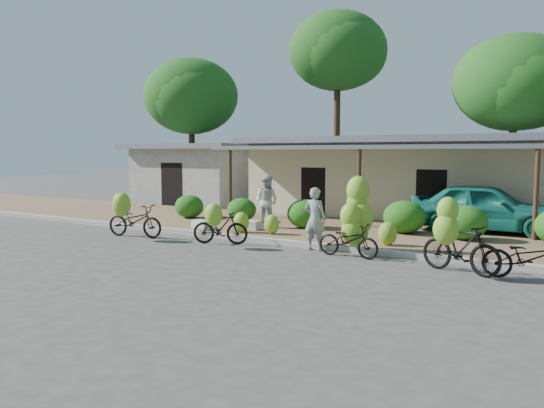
{
  "coord_description": "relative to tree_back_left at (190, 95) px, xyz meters",
  "views": [
    {
      "loc": [
        7.22,
        -11.26,
        2.7
      ],
      "look_at": [
        -0.98,
        1.9,
        1.2
      ],
      "focal_mm": 35.0,
      "sensor_mm": 36.0,
      "label": 1
    }
  ],
  "objects": [
    {
      "name": "ground",
      "position": [
        13.69,
        -13.11,
        -6.1
      ],
      "size": [
        100.0,
        100.0,
        0.0
      ],
      "primitive_type": "plane",
      "color": "#403E3B",
      "rests_on": "ground"
    },
    {
      "name": "sidewalk",
      "position": [
        13.69,
        -8.11,
        -6.04
      ],
      "size": [
        60.0,
        6.0,
        0.12
      ],
      "primitive_type": "cube",
      "color": "#896A4A",
      "rests_on": "ground"
    },
    {
      "name": "curb",
      "position": [
        13.69,
        -11.11,
        -6.03
      ],
      "size": [
        60.0,
        0.25,
        0.15
      ],
      "primitive_type": "cube",
      "color": "#A8A399",
      "rests_on": "ground"
    },
    {
      "name": "shop_main",
      "position": [
        13.69,
        -2.18,
        -4.38
      ],
      "size": [
        13.0,
        8.5,
        3.35
      ],
      "color": "beige",
      "rests_on": "ground"
    },
    {
      "name": "shop_grey",
      "position": [
        2.69,
        -2.12,
        -4.48
      ],
      "size": [
        7.0,
        6.0,
        3.15
      ],
      "color": "#AFB0AB",
      "rests_on": "ground"
    },
    {
      "name": "tree_back_left",
      "position": [
        0.0,
        0.0,
        0.0
      ],
      "size": [
        5.61,
        5.53,
        8.21
      ],
      "color": "#4E2E1F",
      "rests_on": "ground"
    },
    {
      "name": "tree_far_center",
      "position": [
        8.0,
        3.0,
        2.28
      ],
      "size": [
        5.5,
        5.41,
        10.45
      ],
      "color": "#4E2E1F",
      "rests_on": "ground"
    },
    {
      "name": "tree_center_right",
      "position": [
        17.0,
        3.5,
        0.0
      ],
      "size": [
        5.76,
        5.69,
        8.28
      ],
      "color": "#4E2E1F",
      "rests_on": "ground"
    },
    {
      "name": "hedge_0",
      "position": [
        7.07,
        -8.37,
        -5.52
      ],
      "size": [
        1.18,
        1.07,
        0.92
      ],
      "primitive_type": "ellipsoid",
      "color": "#1D5C15",
      "rests_on": "sidewalk"
    },
    {
      "name": "hedge_1",
      "position": [
        9.42,
        -8.11,
        -5.54
      ],
      "size": [
        1.14,
        1.02,
        0.89
      ],
      "primitive_type": "ellipsoid",
      "color": "#1D5C15",
      "rests_on": "sidewalk"
    },
    {
      "name": "hedge_2",
      "position": [
        12.31,
        -8.43,
        -5.49
      ],
      "size": [
        1.27,
        1.14,
        0.99
      ],
      "primitive_type": "ellipsoid",
      "color": "#1D5C15",
      "rests_on": "sidewalk"
    },
    {
      "name": "hedge_3",
      "position": [
        15.59,
        -7.78,
        -5.45
      ],
      "size": [
        1.36,
        1.22,
        1.06
      ],
      "primitive_type": "ellipsoid",
      "color": "#1D5C15",
      "rests_on": "sidewalk"
    },
    {
      "name": "hedge_4",
      "position": [
        17.52,
        -8.1,
        -5.46
      ],
      "size": [
        1.32,
        1.19,
        1.03
      ],
      "primitive_type": "ellipsoid",
      "color": "#1D5C15",
      "rests_on": "sidewalk"
    },
    {
      "name": "bike_far_left",
      "position": [
        8.26,
        -12.47,
        -5.49
      ],
      "size": [
        2.09,
        1.41,
        1.49
      ],
      "rotation": [
        0.0,
        0.0,
        1.74
      ],
      "color": "black",
      "rests_on": "ground"
    },
    {
      "name": "bike_left",
      "position": [
        11.43,
        -12.1,
        -5.52
      ],
      "size": [
        1.73,
        1.36,
        1.29
      ],
      "rotation": [
        0.0,
        0.0,
        1.94
      ],
      "color": "black",
      "rests_on": "ground"
    },
    {
      "name": "bike_center",
      "position": [
        15.42,
        -11.49,
        -5.27
      ],
      "size": [
        1.69,
        1.18,
        2.1
      ],
      "rotation": [
        0.0,
        0.0,
        1.54
      ],
      "color": "black",
      "rests_on": "ground"
    },
    {
      "name": "bike_right",
      "position": [
        18.27,
        -12.29,
        -5.4
      ],
      "size": [
        1.99,
        1.39,
        1.76
      ],
      "rotation": [
        0.0,
        0.0,
        1.28
      ],
      "color": "black",
      "rests_on": "ground"
    },
    {
      "name": "bike_far_right",
      "position": [
        19.69,
        -12.18,
        -5.61
      ],
      "size": [
        1.89,
        0.69,
        0.99
      ],
      "rotation": [
        0.0,
        0.0,
        1.59
      ],
      "color": "black",
      "rests_on": "ground"
    },
    {
      "name": "loose_banana_a",
      "position": [
        11.02,
        -10.4,
        -5.65
      ],
      "size": [
        0.53,
        0.45,
        0.67
      ],
      "primitive_type": "ellipsoid",
      "color": "#7BC030",
      "rests_on": "sidewalk"
    },
    {
      "name": "loose_banana_b",
      "position": [
        12.06,
        -10.19,
        -5.67
      ],
      "size": [
        0.5,
        0.42,
        0.62
      ],
      "primitive_type": "ellipsoid",
      "color": "#7BC030",
      "rests_on": "sidewalk"
    },
    {
      "name": "loose_banana_c",
      "position": [
        15.9,
        -10.21,
        -5.65
      ],
      "size": [
        0.53,
        0.45,
        0.66
      ],
      "primitive_type": "ellipsoid",
      "color": "#7BC030",
      "rests_on": "sidewalk"
    },
    {
      "name": "sack_near",
      "position": [
        10.8,
        -9.7,
        -5.83
      ],
      "size": [
        0.87,
        0.45,
        0.3
      ],
      "primitive_type": "cube",
      "rotation": [
        0.0,
        0.0,
        0.07
      ],
      "color": "beige",
      "rests_on": "sidewalk"
    },
    {
      "name": "sack_far",
      "position": [
        9.37,
        -10.39,
        -5.84
      ],
      "size": [
        0.82,
        0.55,
        0.28
      ],
      "primitive_type": "cube",
      "rotation": [
        0.0,
        0.0,
        -0.24
      ],
      "color": "beige",
      "rests_on": "sidewalk"
    },
    {
      "name": "vendor",
      "position": [
        14.23,
        -11.41,
        -5.22
      ],
      "size": [
        0.65,
        0.43,
        1.76
      ],
      "primitive_type": "imported",
      "rotation": [
        0.0,
        0.0,
        3.15
      ],
      "color": "gray",
      "rests_on": "ground"
    },
    {
      "name": "bystander",
      "position": [
        11.05,
        -8.91,
        -5.07
      ],
      "size": [
        0.89,
        0.7,
        1.81
      ],
      "primitive_type": "imported",
      "rotation": [
        0.0,
        0.0,
        3.16
      ],
      "color": "silver",
      "rests_on": "sidewalk"
    },
    {
      "name": "teal_van",
      "position": [
        17.74,
        -6.11,
        -5.18
      ],
      "size": [
        4.79,
        2.17,
        1.59
      ],
      "primitive_type": "imported",
      "rotation": [
        0.0,
        0.0,
        1.63
      ],
      "color": "#197267",
      "rests_on": "sidewalk"
    }
  ]
}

